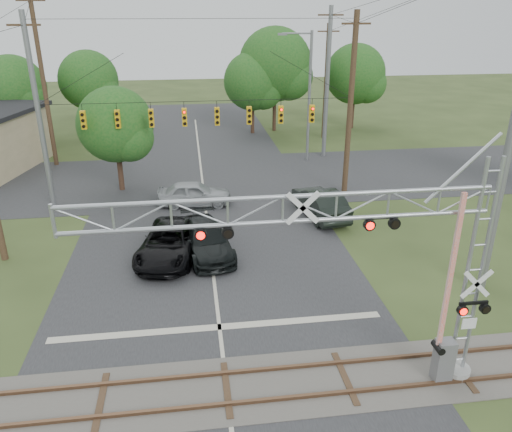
{
  "coord_description": "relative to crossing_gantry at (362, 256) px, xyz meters",
  "views": [
    {
      "loc": [
        -0.8,
        -10.87,
        11.56
      ],
      "look_at": [
        1.72,
        7.5,
        3.81
      ],
      "focal_mm": 35.0,
      "sensor_mm": 36.0,
      "label": 1
    }
  ],
  "objects": [
    {
      "name": "road_main",
      "position": [
        -4.07,
        8.36,
        -4.82
      ],
      "size": [
        14.0,
        90.0,
        0.02
      ],
      "primitive_type": "cube",
      "color": "#29292C",
      "rests_on": "ground"
    },
    {
      "name": "road_cross",
      "position": [
        -4.07,
        22.36,
        -4.82
      ],
      "size": [
        90.0,
        12.0,
        0.02
      ],
      "primitive_type": "cube",
      "color": "#29292C",
      "rests_on": "ground"
    },
    {
      "name": "railroad_track",
      "position": [
        -4.07,
        0.36,
        -4.8
      ],
      "size": [
        90.0,
        3.2,
        0.17
      ],
      "color": "#534F48",
      "rests_on": "ground"
    },
    {
      "name": "crossing_gantry",
      "position": [
        0.0,
        0.0,
        0.0
      ],
      "size": [
        12.77,
        0.98,
        7.7
      ],
      "color": "gray",
      "rests_on": "ground"
    },
    {
      "name": "traffic_signal_span",
      "position": [
        -3.21,
        18.36,
        0.83
      ],
      "size": [
        19.34,
        0.36,
        11.5
      ],
      "color": "slate",
      "rests_on": "ground"
    },
    {
      "name": "pickup_black",
      "position": [
        -6.1,
        10.23,
        -4.05
      ],
      "size": [
        3.67,
        6.07,
        1.58
      ],
      "primitive_type": "imported",
      "rotation": [
        0.0,
        0.0,
        -0.2
      ],
      "color": "black",
      "rests_on": "ground"
    },
    {
      "name": "car_dark",
      "position": [
        -4.24,
        10.38,
        -4.07
      ],
      "size": [
        2.94,
        5.54,
        1.53
      ],
      "primitive_type": "imported",
      "rotation": [
        0.0,
        0.0,
        0.16
      ],
      "color": "black",
      "rests_on": "ground"
    },
    {
      "name": "sedan_silver",
      "position": [
        -4.71,
        17.23,
        -4.05
      ],
      "size": [
        4.68,
        2.09,
        1.56
      ],
      "primitive_type": "imported",
      "rotation": [
        0.0,
        0.0,
        1.52
      ],
      "color": "#989C9F",
      "rests_on": "ground"
    },
    {
      "name": "suv_dark",
      "position": [
        2.68,
        14.42,
        -3.98
      ],
      "size": [
        2.6,
        5.43,
        1.72
      ],
      "primitive_type": "imported",
      "rotation": [
        0.0,
        0.0,
        3.3
      ],
      "color": "black",
      "rests_on": "ground"
    },
    {
      "name": "streetlight",
      "position": [
        4.45,
        26.14,
        0.78
      ],
      "size": [
        2.68,
        0.28,
        10.05
      ],
      "color": "slate",
      "rests_on": "ground"
    },
    {
      "name": "utility_poles",
      "position": [
        -1.43,
        20.3,
        1.34
      ],
      "size": [
        25.43,
        28.56,
        14.17
      ],
      "color": "#3A271A",
      "rests_on": "ground"
    },
    {
      "name": "treeline",
      "position": [
        -4.07,
        33.94,
        0.68
      ],
      "size": [
        53.09,
        30.28,
        10.06
      ],
      "color": "#3B261A",
      "rests_on": "ground"
    }
  ]
}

